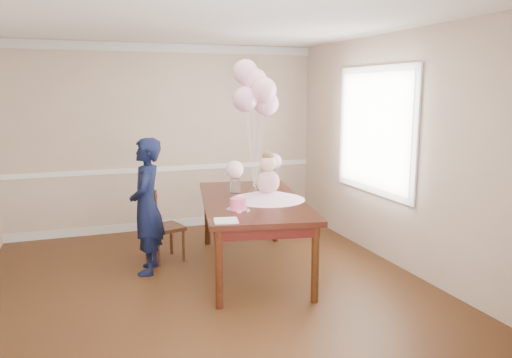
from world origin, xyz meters
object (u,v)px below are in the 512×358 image
dining_chair_seat (165,228)px  woman (147,206)px  birthday_cake (238,203)px  dining_table_top (253,201)px

dining_chair_seat → woman: bearing=-143.1°
dining_chair_seat → woman: (-0.24, -0.33, 0.36)m
birthday_cake → dining_chair_seat: 1.32m
birthday_cake → woman: (-0.83, 0.74, -0.13)m
birthday_cake → dining_chair_seat: (-0.59, 1.08, -0.49)m
dining_table_top → birthday_cake: birthday_cake is taller
birthday_cake → dining_chair_seat: bearing=118.7°
birthday_cake → dining_chair_seat: size_ratio=0.42×
dining_table_top → woman: size_ratio=1.44×
dining_table_top → woman: bearing=176.4°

